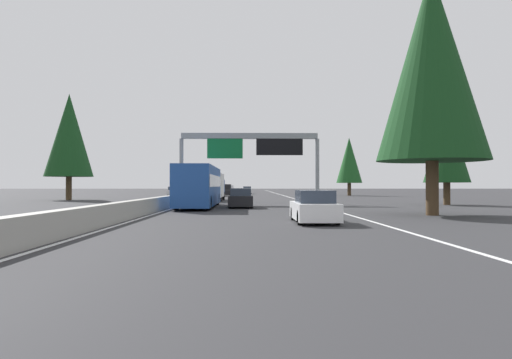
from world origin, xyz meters
TOP-DOWN VIEW (x-y plane):
  - ground_plane at (60.00, 0.00)m, footprint 320.00×320.00m
  - median_barrier at (80.00, 0.30)m, footprint 180.00×0.56m
  - shoulder_stripe_right at (70.00, -11.52)m, footprint 160.00×0.16m
  - shoulder_stripe_median at (70.00, -0.25)m, footprint 160.00×0.16m
  - sign_gantry_overhead at (36.46, -6.04)m, footprint 0.50×12.68m
  - sedan_far_right at (16.25, -8.75)m, footprint 4.40×1.80m
  - sedan_mid_center at (30.04, -5.20)m, footprint 4.40×1.80m
  - pickup_mid_left at (67.25, -2.03)m, footprint 5.60×2.00m
  - sedan_near_right at (86.24, -1.98)m, footprint 4.40×1.80m
  - box_truck_far_center at (44.90, -1.79)m, footprint 8.50×2.40m
  - bus_mid_right at (30.26, -2.00)m, footprint 11.50×2.55m
  - minivan_distant_b at (76.61, -1.99)m, footprint 5.00×1.95m
  - sedan_far_left at (84.90, -5.48)m, footprint 4.40×1.80m
  - oncoming_near at (74.88, 2.82)m, footprint 4.40×1.80m
  - oncoming_far at (70.82, 6.66)m, footprint 4.40×1.80m
  - conifer_right_foreground at (21.03, -16.15)m, footprint 6.16×6.16m
  - conifer_right_near at (34.39, -22.92)m, footprint 3.87×3.87m
  - conifer_right_mid at (68.99, -22.25)m, footprint 4.18×4.18m
  - conifer_left_near at (47.88, 14.94)m, footprint 5.40×5.40m

SIDE VIEW (x-z plane):
  - ground_plane at x=60.00m, z-range 0.00..0.00m
  - shoulder_stripe_right at x=70.00m, z-range 0.00..0.01m
  - shoulder_stripe_median at x=70.00m, z-range 0.00..0.01m
  - median_barrier at x=80.00m, z-range 0.00..0.90m
  - sedan_far_right at x=16.25m, z-range -0.05..1.42m
  - sedan_mid_center at x=30.04m, z-range -0.05..1.42m
  - sedan_near_right at x=86.24m, z-range -0.05..1.42m
  - sedan_far_left at x=84.90m, z-range -0.05..1.42m
  - oncoming_near at x=74.88m, z-range -0.05..1.42m
  - oncoming_far at x=70.82m, z-range -0.05..1.42m
  - pickup_mid_left at x=67.25m, z-range -0.02..1.84m
  - minivan_distant_b at x=76.61m, z-range 0.11..1.80m
  - box_truck_far_center at x=44.90m, z-range 0.14..3.09m
  - bus_mid_right at x=30.26m, z-range 0.17..3.27m
  - sign_gantry_overhead at x=36.46m, z-range 1.90..8.32m
  - conifer_right_near at x=34.39m, z-range 0.94..9.75m
  - conifer_right_mid at x=68.99m, z-range 1.02..10.52m
  - conifer_left_near at x=47.88m, z-range 1.32..13.60m
  - conifer_right_foreground at x=21.03m, z-range 1.51..15.50m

